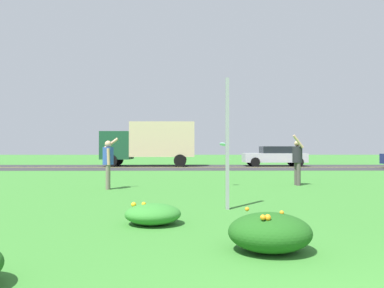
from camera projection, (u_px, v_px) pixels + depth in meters
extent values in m
plane|color=#387A2D|center=(234.00, 184.00, 12.81)|extent=(120.00, 120.00, 0.00)
cube|color=#2D2D30|center=(212.00, 167.00, 24.24)|extent=(120.00, 7.45, 0.01)
cube|color=yellow|center=(212.00, 167.00, 24.24)|extent=(120.00, 0.16, 0.00)
ellipsoid|color=#1E5619|center=(270.00, 232.00, 4.43)|extent=(1.05, 0.90, 0.49)
sphere|color=orange|center=(247.00, 209.00, 4.73)|extent=(0.06, 0.06, 0.06)
sphere|color=orange|center=(268.00, 218.00, 4.20)|extent=(0.08, 0.08, 0.08)
sphere|color=orange|center=(258.00, 229.00, 4.28)|extent=(0.06, 0.06, 0.06)
sphere|color=orange|center=(263.00, 217.00, 4.19)|extent=(0.06, 0.06, 0.06)
sphere|color=orange|center=(282.00, 213.00, 4.45)|extent=(0.05, 0.05, 0.05)
sphere|color=orange|center=(289.00, 222.00, 4.49)|extent=(0.07, 0.07, 0.07)
sphere|color=orange|center=(239.00, 231.00, 4.31)|extent=(0.08, 0.08, 0.08)
ellipsoid|color=#337F2D|center=(153.00, 214.00, 6.03)|extent=(0.96, 0.85, 0.35)
sphere|color=gold|center=(134.00, 205.00, 6.10)|extent=(0.09, 0.09, 0.09)
sphere|color=gold|center=(150.00, 210.00, 6.15)|extent=(0.07, 0.07, 0.07)
sphere|color=gold|center=(140.00, 208.00, 6.04)|extent=(0.05, 0.05, 0.05)
sphere|color=gold|center=(143.00, 213.00, 6.02)|extent=(0.09, 0.09, 0.09)
sphere|color=gold|center=(144.00, 204.00, 6.03)|extent=(0.08, 0.08, 0.08)
sphere|color=gold|center=(158.00, 208.00, 6.24)|extent=(0.09, 0.09, 0.09)
cube|color=#93969B|center=(227.00, 143.00, 7.53)|extent=(0.07, 0.10, 2.80)
cylinder|color=#2D4C9E|center=(108.00, 156.00, 11.23)|extent=(0.34, 0.34, 0.55)
sphere|color=tan|center=(108.00, 144.00, 11.23)|extent=(0.21, 0.21, 0.21)
cylinder|color=#726B5B|center=(108.00, 177.00, 11.30)|extent=(0.14, 0.14, 0.78)
cylinder|color=#726B5B|center=(108.00, 177.00, 11.14)|extent=(0.14, 0.14, 0.78)
cylinder|color=tan|center=(111.00, 144.00, 11.44)|extent=(0.48, 0.17, 0.39)
cylinder|color=tan|center=(108.00, 157.00, 11.04)|extent=(0.12, 0.11, 0.52)
cylinder|color=#232328|center=(297.00, 154.00, 12.41)|extent=(0.34, 0.34, 0.57)
sphere|color=tan|center=(297.00, 144.00, 12.42)|extent=(0.21, 0.21, 0.21)
cylinder|color=#4C4742|center=(299.00, 174.00, 12.32)|extent=(0.14, 0.14, 0.80)
cylinder|color=#4C4742|center=(296.00, 174.00, 12.49)|extent=(0.14, 0.14, 0.80)
cylinder|color=tan|center=(298.00, 141.00, 12.21)|extent=(0.42, 0.16, 0.47)
cylinder|color=tan|center=(294.00, 155.00, 12.60)|extent=(0.12, 0.11, 0.54)
cylinder|color=#ADD6E5|center=(223.00, 144.00, 11.97)|extent=(0.26, 0.24, 0.15)
torus|color=#ADD6E5|center=(223.00, 145.00, 11.97)|extent=(0.26, 0.24, 0.15)
cube|color=#B7BABF|center=(274.00, 158.00, 25.97)|extent=(4.50, 1.82, 0.66)
cube|color=black|center=(275.00, 150.00, 25.98)|extent=(2.10, 1.64, 0.52)
cylinder|color=black|center=(255.00, 162.00, 25.06)|extent=(0.66, 0.22, 0.66)
cylinder|color=black|center=(251.00, 161.00, 26.84)|extent=(0.66, 0.22, 0.66)
cylinder|color=black|center=(299.00, 162.00, 25.09)|extent=(0.66, 0.22, 0.66)
cylinder|color=black|center=(291.00, 161.00, 26.87)|extent=(0.66, 0.22, 0.66)
cube|color=#194C2D|center=(117.00, 145.00, 25.87)|extent=(2.10, 2.30, 2.00)
cube|color=#CCBC8C|center=(163.00, 140.00, 25.91)|extent=(4.60, 2.30, 2.50)
cylinder|color=black|center=(111.00, 161.00, 24.76)|extent=(0.88, 0.26, 0.88)
cylinder|color=black|center=(117.00, 160.00, 26.96)|extent=(0.88, 0.26, 0.88)
cylinder|color=black|center=(180.00, 161.00, 24.80)|extent=(0.88, 0.26, 0.88)
cylinder|color=black|center=(181.00, 160.00, 27.00)|extent=(0.88, 0.26, 0.88)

